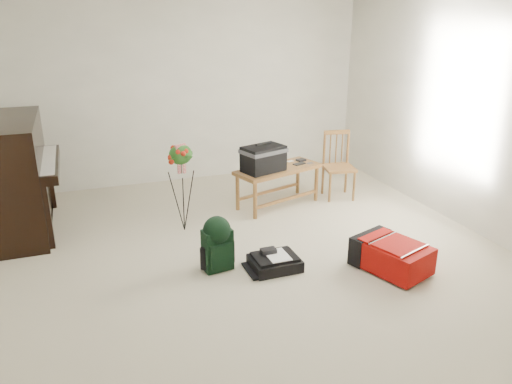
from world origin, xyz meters
name	(u,v)px	position (x,y,z in m)	size (l,w,h in m)	color
floor	(258,260)	(0.00, 0.00, 0.00)	(5.00, 5.50, 0.01)	beige
wall_back	(190,92)	(0.00, 2.75, 1.25)	(5.00, 0.04, 2.50)	beige
wall_right	(479,117)	(2.50, 0.00, 1.25)	(0.04, 5.50, 2.50)	beige
piano	(19,178)	(-2.19, 1.60, 0.60)	(0.71, 1.50, 1.25)	black
bench	(266,161)	(0.59, 1.31, 0.60)	(1.18, 0.75, 0.85)	olive
dining_chair	(338,166)	(1.60, 1.34, 0.42)	(0.44, 0.44, 0.86)	olive
red_suitcase	(389,253)	(1.11, -0.56, 0.15)	(0.65, 0.80, 0.29)	#C00808
black_duffel	(275,262)	(0.09, -0.20, 0.07)	(0.45, 0.36, 0.19)	black
green_backpack	(217,241)	(-0.42, -0.03, 0.29)	(0.29, 0.27, 0.54)	black
flower_stand	(182,188)	(-0.52, 0.97, 0.50)	(0.41, 0.41, 1.02)	black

